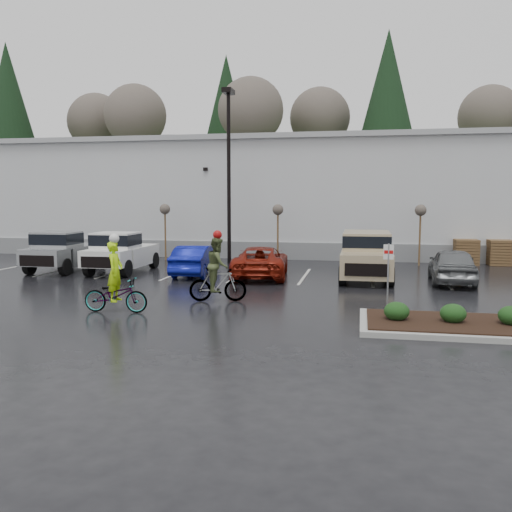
% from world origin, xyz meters
% --- Properties ---
extents(ground, '(120.00, 120.00, 0.00)m').
position_xyz_m(ground, '(0.00, 0.00, 0.00)').
color(ground, black).
rests_on(ground, ground).
extents(warehouse, '(60.50, 15.50, 7.20)m').
position_xyz_m(warehouse, '(0.00, 21.99, 3.65)').
color(warehouse, silver).
rests_on(warehouse, ground).
extents(wooded_ridge, '(80.00, 25.00, 6.00)m').
position_xyz_m(wooded_ridge, '(0.00, 45.00, 3.00)').
color(wooded_ridge, '#1C3B18').
rests_on(wooded_ridge, ground).
extents(lamppost, '(0.50, 1.00, 9.22)m').
position_xyz_m(lamppost, '(-4.00, 12.00, 5.69)').
color(lamppost, black).
rests_on(lamppost, ground).
extents(sapling_west, '(0.60, 0.60, 3.20)m').
position_xyz_m(sapling_west, '(-8.00, 13.00, 2.73)').
color(sapling_west, brown).
rests_on(sapling_west, ground).
extents(sapling_mid, '(0.60, 0.60, 3.20)m').
position_xyz_m(sapling_mid, '(-1.50, 13.00, 2.73)').
color(sapling_mid, brown).
rests_on(sapling_mid, ground).
extents(sapling_east, '(0.60, 0.60, 3.20)m').
position_xyz_m(sapling_east, '(6.00, 13.00, 2.73)').
color(sapling_east, brown).
rests_on(sapling_east, ground).
extents(pallet_stack_a, '(1.20, 1.20, 1.35)m').
position_xyz_m(pallet_stack_a, '(8.50, 14.00, 0.68)').
color(pallet_stack_a, brown).
rests_on(pallet_stack_a, ground).
extents(pallet_stack_b, '(1.20, 1.20, 1.35)m').
position_xyz_m(pallet_stack_b, '(10.20, 14.00, 0.68)').
color(pallet_stack_b, brown).
rests_on(pallet_stack_b, ground).
extents(curb_island, '(8.00, 3.00, 0.15)m').
position_xyz_m(curb_island, '(7.00, -1.00, 0.07)').
color(curb_island, gray).
rests_on(curb_island, ground).
extents(mulch_bed, '(7.60, 2.60, 0.04)m').
position_xyz_m(mulch_bed, '(7.00, -1.00, 0.17)').
color(mulch_bed, black).
rests_on(mulch_bed, curb_island).
extents(shrub_a, '(0.70, 0.70, 0.52)m').
position_xyz_m(shrub_a, '(4.00, -1.00, 0.41)').
color(shrub_a, black).
rests_on(shrub_a, curb_island).
extents(shrub_b, '(0.70, 0.70, 0.52)m').
position_xyz_m(shrub_b, '(5.50, -1.00, 0.41)').
color(shrub_b, black).
rests_on(shrub_b, curb_island).
extents(shrub_c, '(0.70, 0.70, 0.52)m').
position_xyz_m(shrub_c, '(7.00, -1.00, 0.41)').
color(shrub_c, black).
rests_on(shrub_c, curb_island).
extents(fire_lane_sign, '(0.30, 0.05, 2.20)m').
position_xyz_m(fire_lane_sign, '(3.80, 0.20, 1.41)').
color(fire_lane_sign, gray).
rests_on(fire_lane_sign, ground).
extents(pickup_silver, '(2.10, 5.20, 1.96)m').
position_xyz_m(pickup_silver, '(-11.19, 7.91, 0.98)').
color(pickup_silver, '#929699').
rests_on(pickup_silver, ground).
extents(pickup_white, '(2.10, 5.20, 1.96)m').
position_xyz_m(pickup_white, '(-8.20, 7.94, 0.98)').
color(pickup_white, silver).
rests_on(pickup_white, ground).
extents(car_blue, '(1.69, 4.27, 1.38)m').
position_xyz_m(car_blue, '(-4.48, 7.51, 0.69)').
color(car_blue, navy).
rests_on(car_blue, ground).
extents(car_red, '(2.81, 5.21, 1.39)m').
position_xyz_m(car_red, '(-1.42, 7.39, 0.69)').
color(car_red, maroon).
rests_on(car_red, ground).
extents(suv_tan, '(2.20, 5.10, 2.06)m').
position_xyz_m(suv_tan, '(3.23, 7.59, 1.03)').
color(suv_tan, tan).
rests_on(suv_tan, ground).
extents(car_grey, '(2.01, 4.46, 1.49)m').
position_xyz_m(car_grey, '(6.75, 7.25, 0.74)').
color(car_grey, slate).
rests_on(car_grey, ground).
extents(cyclist_hivis, '(2.07, 0.82, 2.46)m').
position_xyz_m(cyclist_hivis, '(-4.49, -0.81, 0.76)').
color(cyclist_hivis, '#3F3F44').
rests_on(cyclist_hivis, ground).
extents(cyclist_olive, '(1.96, 0.99, 2.46)m').
position_xyz_m(cyclist_olive, '(-1.82, 1.50, 0.89)').
color(cyclist_olive, '#3F3F44').
rests_on(cyclist_olive, ground).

